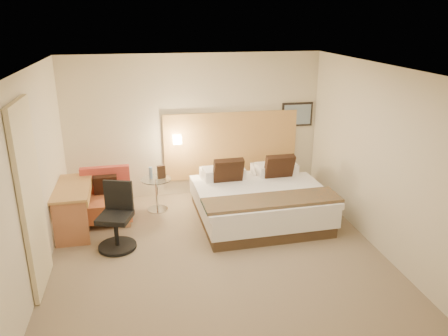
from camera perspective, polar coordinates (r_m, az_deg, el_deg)
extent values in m
cube|color=#7E6C55|center=(6.51, -0.75, -11.62)|extent=(4.80, 5.00, 0.02)
cube|color=white|center=(5.61, -0.87, 12.89)|extent=(4.80, 5.00, 0.02)
cube|color=beige|center=(8.31, -3.87, 5.47)|extent=(4.80, 0.02, 2.70)
cube|color=beige|center=(3.72, 6.19, -13.21)|extent=(4.80, 0.02, 2.70)
cube|color=beige|center=(6.02, -24.02, -1.72)|extent=(0.02, 5.00, 2.70)
cube|color=beige|center=(6.75, 19.76, 1.04)|extent=(0.02, 5.00, 2.70)
cube|color=tan|center=(8.48, 0.93, 3.01)|extent=(2.60, 0.04, 1.30)
cube|color=black|center=(8.71, 9.53, 6.92)|extent=(0.62, 0.03, 0.47)
cube|color=gray|center=(8.70, 9.57, 6.89)|extent=(0.54, 0.01, 0.39)
cylinder|color=silver|center=(8.24, -6.18, 3.84)|extent=(0.02, 0.12, 0.02)
cube|color=#F5E4BF|center=(8.18, -6.14, 3.73)|extent=(0.15, 0.15, 0.15)
cube|color=beige|center=(5.83, -23.88, -3.76)|extent=(0.06, 0.90, 2.42)
cylinder|color=#90B4DF|center=(7.80, -9.54, -0.64)|extent=(0.08, 0.08, 0.22)
cube|color=#362216|center=(7.79, -8.19, -0.51)|extent=(0.15, 0.09, 0.24)
cube|color=#433221|center=(7.65, 4.44, -5.82)|extent=(2.08, 2.08, 0.19)
cube|color=white|center=(7.55, 4.49, -4.12)|extent=(2.14, 2.14, 0.31)
cube|color=white|center=(7.22, 5.22, -3.51)|extent=(2.18, 1.57, 0.10)
cube|color=white|center=(8.02, -0.47, -0.71)|extent=(0.74, 0.42, 0.19)
cube|color=white|center=(8.28, 6.23, -0.17)|extent=(0.74, 0.42, 0.19)
cube|color=white|center=(7.74, -0.04, -0.65)|extent=(0.74, 0.42, 0.19)
cube|color=white|center=(8.01, 6.88, -0.10)|extent=(0.74, 0.42, 0.19)
cube|color=black|center=(7.53, 0.55, -0.57)|extent=(0.53, 0.30, 0.53)
cube|color=black|center=(7.79, 7.20, -0.04)|extent=(0.53, 0.30, 0.53)
cube|color=#AD5E23|center=(6.83, 6.31, -4.22)|extent=(2.19, 0.65, 0.05)
cube|color=tan|center=(7.55, -17.50, -7.42)|extent=(0.09, 0.09, 0.10)
cube|color=tan|center=(7.51, -12.42, -7.09)|extent=(0.09, 0.09, 0.10)
cube|color=tan|center=(8.08, -17.22, -5.59)|extent=(0.09, 0.09, 0.10)
cube|color=tan|center=(8.04, -12.48, -5.27)|extent=(0.09, 0.09, 0.10)
cube|color=#BC5C32|center=(7.70, -15.04, -4.92)|extent=(0.85, 0.75, 0.31)
cube|color=#B73C31|center=(7.84, -15.22, -1.46)|extent=(0.84, 0.15, 0.47)
cube|color=black|center=(7.76, -15.20, -2.26)|extent=(0.40, 0.21, 0.41)
cylinder|color=#BBBFC1|center=(8.03, -8.65, -5.35)|extent=(0.45, 0.45, 0.02)
cylinder|color=silver|center=(7.92, -8.76, -3.44)|extent=(0.05, 0.05, 0.56)
cylinder|color=silver|center=(7.81, -8.87, -1.47)|extent=(0.67, 0.67, 0.01)
cube|color=#AF7E44|center=(7.37, -19.25, -2.42)|extent=(0.59, 1.23, 0.04)
cube|color=#AB6743|center=(7.00, -19.38, -7.02)|extent=(0.51, 0.05, 0.72)
cube|color=#B47546|center=(8.03, -18.54, -3.47)|extent=(0.51, 0.05, 0.72)
cube|color=tan|center=(7.39, -18.79, -2.98)|extent=(0.49, 1.15, 0.10)
cylinder|color=black|center=(6.90, -13.73, -9.89)|extent=(0.72, 0.72, 0.04)
cylinder|color=black|center=(6.79, -13.89, -8.12)|extent=(0.08, 0.08, 0.44)
cube|color=black|center=(6.69, -14.06, -6.29)|extent=(0.58, 0.58, 0.08)
cube|color=black|center=(6.75, -13.63, -3.44)|extent=(0.43, 0.19, 0.46)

